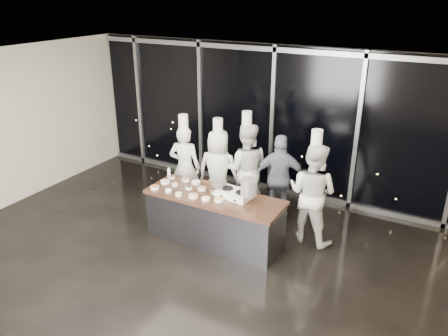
% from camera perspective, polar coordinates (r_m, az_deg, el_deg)
% --- Properties ---
extents(ground, '(9.00, 9.00, 0.00)m').
position_cam_1_polar(ground, '(7.40, -4.75, -12.59)').
color(ground, black).
rests_on(ground, ground).
extents(room_shell, '(9.02, 7.02, 3.21)m').
position_cam_1_polar(room_shell, '(6.29, -4.06, 3.92)').
color(room_shell, beige).
rests_on(room_shell, ground).
extents(window_wall, '(8.90, 0.11, 3.20)m').
position_cam_1_polar(window_wall, '(9.48, 6.40, 6.12)').
color(window_wall, black).
rests_on(window_wall, ground).
extents(demo_counter, '(2.46, 0.86, 0.90)m').
position_cam_1_polar(demo_counter, '(7.81, -1.23, -6.58)').
color(demo_counter, '#39383E').
rests_on(demo_counter, ground).
extents(stove, '(0.63, 0.43, 0.14)m').
position_cam_1_polar(stove, '(7.52, 1.35, -3.39)').
color(stove, white).
rests_on(stove, demo_counter).
extents(frying_pan, '(0.48, 0.30, 0.04)m').
position_cam_1_polar(frying_pan, '(7.63, -0.72, -2.15)').
color(frying_pan, gray).
rests_on(frying_pan, stove).
extents(stock_pot, '(0.31, 0.31, 0.28)m').
position_cam_1_polar(stock_pot, '(7.27, 3.28, -2.49)').
color(stock_pot, '#B2B2B5').
rests_on(stock_pot, stove).
extents(prep_bowls, '(1.41, 0.71, 0.05)m').
position_cam_1_polar(prep_bowls, '(7.83, -4.77, -2.69)').
color(prep_bowls, white).
rests_on(prep_bowls, demo_counter).
extents(squeeze_bottle, '(0.06, 0.06, 0.23)m').
position_cam_1_polar(squeeze_bottle, '(8.32, -7.20, -0.60)').
color(squeeze_bottle, silver).
rests_on(squeeze_bottle, demo_counter).
extents(chef_far_left, '(0.73, 0.58, 1.98)m').
position_cam_1_polar(chef_far_left, '(8.88, -5.13, 0.20)').
color(chef_far_left, silver).
rests_on(chef_far_left, ground).
extents(chef_left, '(0.93, 0.70, 1.94)m').
position_cam_1_polar(chef_left, '(8.71, -0.76, -0.33)').
color(chef_left, silver).
rests_on(chef_left, ground).
extents(chef_center, '(1.11, 1.00, 2.09)m').
position_cam_1_polar(chef_center, '(8.65, 2.88, -0.01)').
color(chef_center, silver).
rests_on(chef_center, ground).
extents(guest, '(1.10, 0.70, 1.74)m').
position_cam_1_polar(guest, '(8.41, 7.34, -1.37)').
color(guest, '#161F3C').
rests_on(guest, ground).
extents(chef_right, '(1.00, 0.83, 2.08)m').
position_cam_1_polar(chef_right, '(7.78, 11.45, -3.18)').
color(chef_right, silver).
rests_on(chef_right, ground).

